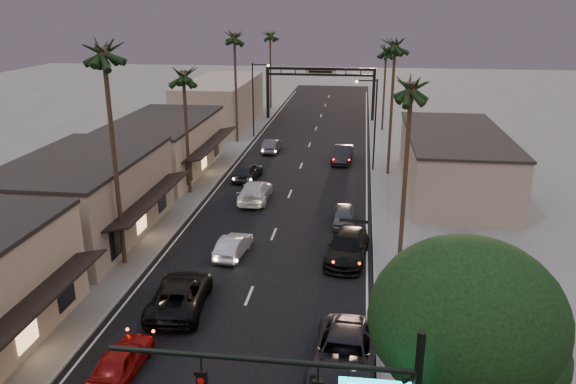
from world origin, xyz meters
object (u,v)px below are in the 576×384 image
(palm_lc, at_px, (183,71))
(palm_far, at_px, (270,33))
(palm_rb, at_px, (395,42))
(oncoming_red, at_px, (122,358))
(corner_tree, at_px, (468,326))
(palm_rc, at_px, (386,48))
(palm_lb, at_px, (103,46))
(oncoming_pickup, at_px, (180,294))
(palm_ra, at_px, (412,82))
(curbside_near, at_px, (344,356))
(curbside_black, at_px, (348,247))
(palm_ld, at_px, (234,34))
(streetlight_right, at_px, (372,117))
(oncoming_silver, at_px, (233,246))
(arch, at_px, (320,80))
(streetlight_left, at_px, (255,94))

(palm_lc, bearing_deg, palm_far, 89.59)
(palm_rb, distance_m, oncoming_red, 36.85)
(corner_tree, height_order, palm_rc, palm_rc)
(palm_lb, relative_size, oncoming_red, 3.65)
(oncoming_pickup, bearing_deg, palm_ra, -155.03)
(palm_lc, relative_size, curbside_near, 1.97)
(curbside_near, height_order, curbside_black, curbside_near)
(corner_tree, bearing_deg, palm_ld, 110.81)
(curbside_near, bearing_deg, oncoming_red, -168.70)
(palm_ld, bearing_deg, streetlight_right, -32.79)
(curbside_black, bearing_deg, curbside_near, -82.17)
(streetlight_right, xyz_separation_m, palm_rc, (1.68, 19.00, 5.14))
(palm_ld, height_order, oncoming_pickup, palm_ld)
(palm_far, distance_m, oncoming_silver, 55.27)
(palm_lb, height_order, curbside_black, palm_lb)
(curbside_near, bearing_deg, palm_lc, 125.16)
(arch, height_order, streetlight_left, streetlight_left)
(arch, relative_size, palm_ld, 1.07)
(streetlight_right, bearing_deg, palm_ra, -85.43)
(arch, relative_size, palm_ra, 1.15)
(palm_far, xyz_separation_m, oncoming_red, (4.08, -66.51, -10.73))
(streetlight_right, distance_m, oncoming_red, 35.61)
(streetlight_left, distance_m, palm_rc, 17.42)
(corner_tree, xyz_separation_m, oncoming_red, (-13.69, 4.05, -5.27))
(palm_ra, relative_size, oncoming_red, 3.17)
(palm_lb, bearing_deg, palm_rc, 67.73)
(palm_rc, bearing_deg, curbside_black, -94.73)
(arch, relative_size, oncoming_silver, 3.67)
(arch, distance_m, palm_far, 12.96)
(corner_tree, height_order, curbside_black, corner_tree)
(streetlight_right, height_order, streetlight_left, same)
(streetlight_right, height_order, palm_lc, palm_lc)
(palm_ra, bearing_deg, palm_ld, 119.02)
(streetlight_right, relative_size, curbside_black, 1.54)
(palm_far, bearing_deg, oncoming_pickup, -85.40)
(palm_rb, relative_size, oncoming_red, 3.41)
(streetlight_left, height_order, oncoming_pickup, streetlight_left)
(palm_rc, height_order, oncoming_silver, palm_rc)
(palm_lb, xyz_separation_m, oncoming_red, (4.38, -10.51, -12.68))
(oncoming_silver, bearing_deg, palm_rb, -112.46)
(streetlight_right, relative_size, oncoming_red, 2.16)
(palm_lc, relative_size, palm_rb, 0.86)
(corner_tree, relative_size, arch, 0.58)
(palm_ra, xyz_separation_m, palm_far, (-16.90, 54.00, 0.00))
(palm_lb, xyz_separation_m, curbside_near, (14.14, -9.22, -12.53))
(oncoming_red, height_order, curbside_black, curbside_black)
(arch, relative_size, palm_lb, 1.00)
(palm_ld, xyz_separation_m, palm_rc, (17.20, 9.00, -1.95))
(arch, distance_m, oncoming_silver, 46.15)
(oncoming_silver, bearing_deg, curbside_black, -171.18)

